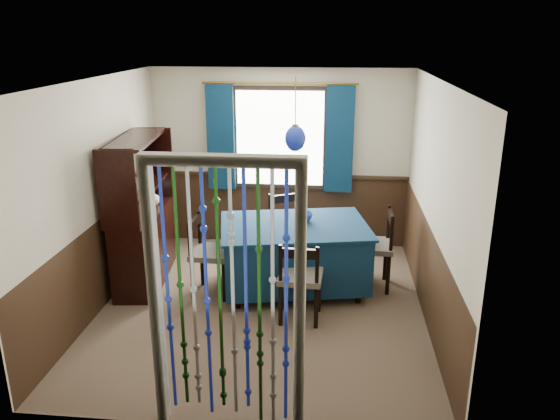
# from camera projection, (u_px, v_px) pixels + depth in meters

# --- Properties ---
(floor) EXTENTS (4.00, 4.00, 0.00)m
(floor) POSITION_uv_depth(u_px,v_px,m) (263.00, 306.00, 6.18)
(floor) COLOR brown
(floor) RESTS_ON ground
(ceiling) EXTENTS (4.00, 4.00, 0.00)m
(ceiling) POSITION_uv_depth(u_px,v_px,m) (260.00, 80.00, 5.39)
(ceiling) COLOR silver
(ceiling) RESTS_ON ground
(wall_back) EXTENTS (3.60, 0.00, 3.60)m
(wall_back) POSITION_uv_depth(u_px,v_px,m) (280.00, 159.00, 7.67)
(wall_back) COLOR beige
(wall_back) RESTS_ON ground
(wall_front) EXTENTS (3.60, 0.00, 3.60)m
(wall_front) POSITION_uv_depth(u_px,v_px,m) (224.00, 284.00, 3.90)
(wall_front) COLOR beige
(wall_front) RESTS_ON ground
(wall_left) EXTENTS (0.00, 4.00, 4.00)m
(wall_left) POSITION_uv_depth(u_px,v_px,m) (98.00, 196.00, 5.96)
(wall_left) COLOR beige
(wall_left) RESTS_ON ground
(wall_right) EXTENTS (0.00, 4.00, 4.00)m
(wall_right) POSITION_uv_depth(u_px,v_px,m) (434.00, 206.00, 5.61)
(wall_right) COLOR beige
(wall_right) RESTS_ON ground
(wainscot_back) EXTENTS (3.60, 0.00, 3.60)m
(wainscot_back) POSITION_uv_depth(u_px,v_px,m) (280.00, 210.00, 7.90)
(wainscot_back) COLOR #332113
(wainscot_back) RESTS_ON ground
(wainscot_front) EXTENTS (3.60, 0.00, 3.60)m
(wainscot_front) POSITION_uv_depth(u_px,v_px,m) (228.00, 372.00, 4.15)
(wainscot_front) COLOR #332113
(wainscot_front) RESTS_ON ground
(wainscot_left) EXTENTS (0.00, 4.00, 4.00)m
(wainscot_left) POSITION_uv_depth(u_px,v_px,m) (106.00, 259.00, 6.19)
(wainscot_left) COLOR #332113
(wainscot_left) RESTS_ON ground
(wainscot_right) EXTENTS (0.00, 4.00, 4.00)m
(wainscot_right) POSITION_uv_depth(u_px,v_px,m) (427.00, 273.00, 5.85)
(wainscot_right) COLOR #332113
(wainscot_right) RESTS_ON ground
(window) EXTENTS (1.32, 0.12, 1.42)m
(window) POSITION_uv_depth(u_px,v_px,m) (280.00, 138.00, 7.53)
(window) COLOR black
(window) RESTS_ON wall_back
(doorway) EXTENTS (1.16, 0.12, 2.18)m
(doorway) POSITION_uv_depth(u_px,v_px,m) (227.00, 305.00, 4.02)
(doorway) COLOR silver
(doorway) RESTS_ON ground
(dining_table) EXTENTS (1.90, 1.48, 0.82)m
(dining_table) POSITION_uv_depth(u_px,v_px,m) (294.00, 252.00, 6.46)
(dining_table) COLOR #0D2944
(dining_table) RESTS_ON floor
(chair_near) EXTENTS (0.47, 0.45, 0.92)m
(chair_near) POSITION_uv_depth(u_px,v_px,m) (300.00, 278.00, 5.74)
(chair_near) COLOR black
(chair_near) RESTS_ON floor
(chair_far) EXTENTS (0.62, 0.61, 0.93)m
(chair_far) POSITION_uv_depth(u_px,v_px,m) (288.00, 227.00, 7.20)
(chair_far) COLOR black
(chair_far) RESTS_ON floor
(chair_left) EXTENTS (0.47, 0.49, 0.95)m
(chair_left) POSITION_uv_depth(u_px,v_px,m) (209.00, 253.00, 6.34)
(chair_left) COLOR black
(chair_left) RESTS_ON floor
(chair_right) EXTENTS (0.46, 0.48, 0.98)m
(chair_right) POSITION_uv_depth(u_px,v_px,m) (375.00, 247.00, 6.50)
(chair_right) COLOR black
(chair_right) RESTS_ON floor
(sideboard) EXTENTS (0.61, 1.42, 1.80)m
(sideboard) POSITION_uv_depth(u_px,v_px,m) (143.00, 233.00, 6.65)
(sideboard) COLOR black
(sideboard) RESTS_ON floor
(pendant_lamp) EXTENTS (0.23, 0.23, 0.81)m
(pendant_lamp) POSITION_uv_depth(u_px,v_px,m) (295.00, 138.00, 6.03)
(pendant_lamp) COLOR olive
(pendant_lamp) RESTS_ON ceiling
(vase_table) EXTENTS (0.20, 0.20, 0.18)m
(vase_table) POSITION_uv_depth(u_px,v_px,m) (304.00, 214.00, 6.43)
(vase_table) COLOR #162998
(vase_table) RESTS_ON dining_table
(bowl_shelf) EXTENTS (0.24, 0.24, 0.05)m
(bowl_shelf) POSITION_uv_depth(u_px,v_px,m) (138.00, 188.00, 6.26)
(bowl_shelf) COLOR beige
(bowl_shelf) RESTS_ON sideboard
(vase_sideboard) EXTENTS (0.24, 0.24, 0.21)m
(vase_sideboard) POSITION_uv_depth(u_px,v_px,m) (152.00, 197.00, 6.78)
(vase_sideboard) COLOR beige
(vase_sideboard) RESTS_ON sideboard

